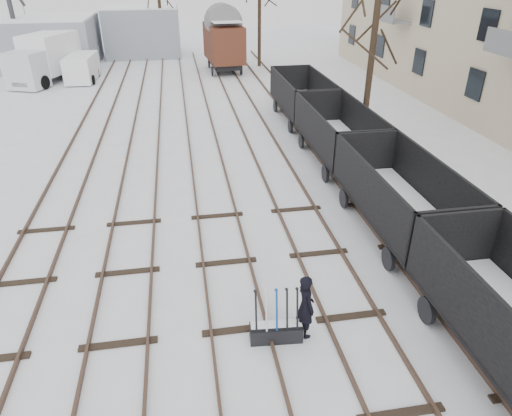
{
  "coord_description": "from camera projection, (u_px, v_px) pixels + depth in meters",
  "views": [
    {
      "loc": [
        -1.04,
        -8.71,
        8.34
      ],
      "look_at": [
        1.16,
        4.23,
        1.2
      ],
      "focal_mm": 32.0,
      "sensor_mm": 36.0,
      "label": 1
    }
  ],
  "objects": [
    {
      "name": "shed_right",
      "position": [
        143.0,
        31.0,
        44.66
      ],
      "size": [
        7.0,
        6.0,
        4.5
      ],
      "color": "gray",
      "rests_on": "ground"
    },
    {
      "name": "lorry",
      "position": [
        48.0,
        57.0,
        35.06
      ],
      "size": [
        4.28,
        8.02,
        3.48
      ],
      "rotation": [
        0.0,
        0.0,
        -0.37
      ],
      "color": "black",
      "rests_on": "ground"
    },
    {
      "name": "freight_wagon_d",
      "position": [
        302.0,
        104.0,
        26.56
      ],
      "size": [
        2.53,
        6.31,
        2.58
      ],
      "color": "black",
      "rests_on": "ground"
    },
    {
      "name": "ground",
      "position": [
        239.0,
        330.0,
        11.68
      ],
      "size": [
        120.0,
        120.0,
        0.0
      ],
      "primitive_type": "plane",
      "color": "white",
      "rests_on": "ground"
    },
    {
      "name": "tree_far_left",
      "position": [
        161.0,
        18.0,
        42.09
      ],
      "size": [
        0.3,
        0.3,
        7.34
      ],
      "primitive_type": "cylinder",
      "color": "black",
      "rests_on": "ground"
    },
    {
      "name": "box_van_wagon",
      "position": [
        224.0,
        42.0,
        37.89
      ],
      "size": [
        3.32,
        5.65,
        4.14
      ],
      "rotation": [
        0.0,
        0.0,
        0.09
      ],
      "color": "black",
      "rests_on": "ground"
    },
    {
      "name": "tree_near",
      "position": [
        369.0,
        78.0,
        21.7
      ],
      "size": [
        0.3,
        0.3,
        6.82
      ],
      "primitive_type": "cylinder",
      "color": "black",
      "rests_on": "ground"
    },
    {
      "name": "tracks",
      "position": [
        203.0,
        143.0,
        23.49
      ],
      "size": [
        13.9,
        52.0,
        0.16
      ],
      "color": "black",
      "rests_on": "ground"
    },
    {
      "name": "crane",
      "position": [
        20.0,
        44.0,
        38.92
      ],
      "size": [
        1.61,
        4.65,
        7.99
      ],
      "rotation": [
        0.0,
        0.0,
        -0.02
      ],
      "color": "#2E2F33",
      "rests_on": "ground"
    },
    {
      "name": "freight_wagon_b",
      "position": [
        398.0,
        207.0,
        15.47
      ],
      "size": [
        2.53,
        6.31,
        2.58
      ],
      "color": "black",
      "rests_on": "ground"
    },
    {
      "name": "worker",
      "position": [
        306.0,
        306.0,
        11.18
      ],
      "size": [
        0.54,
        0.71,
        1.76
      ],
      "primitive_type": "imported",
      "rotation": [
        0.0,
        0.0,
        1.77
      ],
      "color": "black",
      "rests_on": "ground"
    },
    {
      "name": "tree_far_right",
      "position": [
        259.0,
        16.0,
        38.95
      ],
      "size": [
        0.3,
        0.3,
        8.36
      ],
      "primitive_type": "cylinder",
      "color": "black",
      "rests_on": "ground"
    },
    {
      "name": "panel_van",
      "position": [
        82.0,
        67.0,
        35.46
      ],
      "size": [
        2.13,
        4.53,
        1.96
      ],
      "rotation": [
        0.0,
        0.0,
        -0.05
      ],
      "color": "white",
      "rests_on": "ground"
    },
    {
      "name": "freight_wagon_c",
      "position": [
        337.0,
        142.0,
        21.02
      ],
      "size": [
        2.53,
        6.31,
        2.58
      ],
      "color": "black",
      "rests_on": "ground"
    },
    {
      "name": "shed_left",
      "position": [
        36.0,
        42.0,
        39.96
      ],
      "size": [
        10.0,
        8.0,
        4.1
      ],
      "color": "gray",
      "rests_on": "ground"
    },
    {
      "name": "ground_frame",
      "position": [
        276.0,
        331.0,
        11.27
      ],
      "size": [
        1.33,
        0.52,
        1.49
      ],
      "rotation": [
        0.0,
        0.0,
        -0.08
      ],
      "color": "black",
      "rests_on": "ground"
    }
  ]
}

